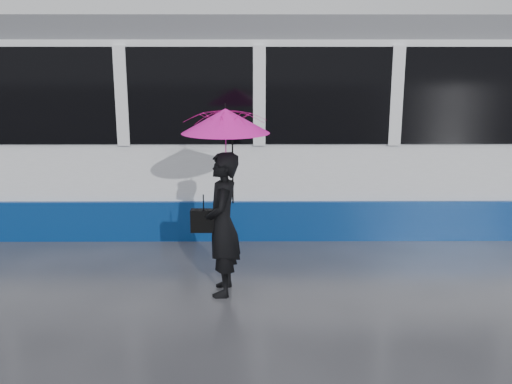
{
  "coord_description": "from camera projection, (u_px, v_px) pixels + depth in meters",
  "views": [
    {
      "loc": [
        0.0,
        -7.1,
        2.79
      ],
      "look_at": [
        0.05,
        -0.1,
        1.1
      ],
      "focal_mm": 40.0,
      "sensor_mm": 36.0,
      "label": 1
    }
  ],
  "objects": [
    {
      "name": "woman",
      "position": [
        223.0,
        224.0,
        6.67
      ],
      "size": [
        0.41,
        0.63,
        1.71
      ],
      "primitive_type": "imported",
      "rotation": [
        0.0,
        0.0,
        -1.58
      ],
      "color": "black",
      "rests_on": "ground"
    },
    {
      "name": "tram",
      "position": [
        406.0,
        125.0,
        9.62
      ],
      "size": [
        26.0,
        2.56,
        3.35
      ],
      "color": "white",
      "rests_on": "ground"
    },
    {
      "name": "rails",
      "position": [
        252.0,
        218.0,
        9.98
      ],
      "size": [
        34.0,
        1.51,
        0.02
      ],
      "color": "#3F3D38",
      "rests_on": "ground"
    },
    {
      "name": "umbrella",
      "position": [
        226.0,
        138.0,
        6.43
      ],
      "size": [
        1.01,
        1.01,
        1.15
      ],
      "rotation": [
        0.0,
        0.0,
        -0.01
      ],
      "color": "#FF155F",
      "rests_on": "ground"
    },
    {
      "name": "handbag",
      "position": [
        204.0,
        221.0,
        6.68
      ],
      "size": [
        0.31,
        0.13,
        0.44
      ],
      "rotation": [
        0.0,
        0.0,
        -0.01
      ],
      "color": "black",
      "rests_on": "ground"
    },
    {
      "name": "ground",
      "position": [
        252.0,
        271.0,
        7.55
      ],
      "size": [
        90.0,
        90.0,
        0.0
      ],
      "primitive_type": "plane",
      "color": "#2A2A2F",
      "rests_on": "ground"
    }
  ]
}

